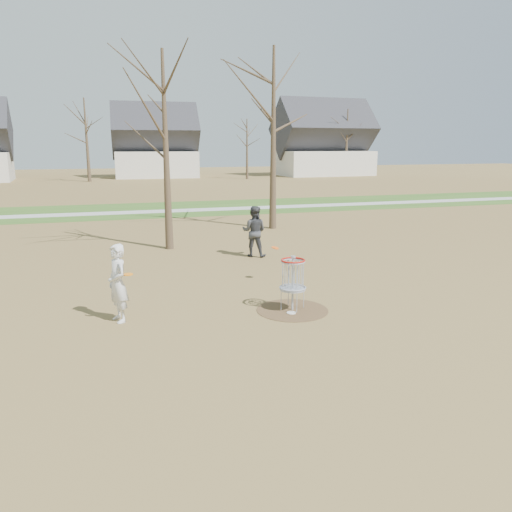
{
  "coord_description": "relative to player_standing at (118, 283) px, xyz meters",
  "views": [
    {
      "loc": [
        -4.27,
        -11.12,
        4.05
      ],
      "look_at": [
        -0.5,
        1.5,
        1.1
      ],
      "focal_mm": 35.0,
      "sensor_mm": 36.0,
      "label": 1
    }
  ],
  "objects": [
    {
      "name": "ground",
      "position": [
        4.16,
        -0.43,
        -0.92
      ],
      "size": [
        160.0,
        160.0,
        0.0
      ],
      "primitive_type": "plane",
      "color": "brown",
      "rests_on": "ground"
    },
    {
      "name": "green_band",
      "position": [
        4.16,
        20.57,
        -0.91
      ],
      "size": [
        160.0,
        8.0,
        0.01
      ],
      "primitive_type": "cube",
      "color": "#2D5119",
      "rests_on": "ground"
    },
    {
      "name": "footpath",
      "position": [
        4.16,
        19.57,
        -0.9
      ],
      "size": [
        160.0,
        1.5,
        0.01
      ],
      "primitive_type": "cube",
      "color": "#9E9E99",
      "rests_on": "green_band"
    },
    {
      "name": "dirt_circle",
      "position": [
        4.16,
        -0.43,
        -0.91
      ],
      "size": [
        1.8,
        1.8,
        0.01
      ],
      "primitive_type": "cylinder",
      "color": "#47331E",
      "rests_on": "ground"
    },
    {
      "name": "player_standing",
      "position": [
        0.0,
        0.0,
        0.0
      ],
      "size": [
        0.65,
        0.78,
        1.84
      ],
      "primitive_type": "imported",
      "rotation": [
        0.0,
        0.0,
        -1.21
      ],
      "color": "silver",
      "rests_on": "ground"
    },
    {
      "name": "player_throwing",
      "position": [
        4.99,
        5.76,
        0.02
      ],
      "size": [
        1.14,
        1.06,
        1.87
      ],
      "primitive_type": "imported",
      "rotation": [
        0.0,
        0.0,
        2.64
      ],
      "color": "#35363A",
      "rests_on": "ground"
    },
    {
      "name": "disc_grounded",
      "position": [
        4.04,
        -0.66,
        -0.9
      ],
      "size": [
        0.22,
        0.22,
        0.02
      ],
      "primitive_type": "cylinder",
      "color": "white",
      "rests_on": "dirt_circle"
    },
    {
      "name": "discs_in_play",
      "position": [
        2.52,
        1.07,
        0.18
      ],
      "size": [
        4.59,
        2.64,
        0.18
      ],
      "color": "#FF580D",
      "rests_on": "ground"
    },
    {
      "name": "disc_golf_basket",
      "position": [
        4.16,
        -0.43,
        -0.0
      ],
      "size": [
        0.64,
        0.64,
        1.35
      ],
      "color": "#9EA3AD",
      "rests_on": "ground"
    },
    {
      "name": "bare_trees",
      "position": [
        5.94,
        35.36,
        4.43
      ],
      "size": [
        52.62,
        44.98,
        9.0
      ],
      "color": "#382B1E",
      "rests_on": "ground"
    },
    {
      "name": "houses_row",
      "position": [
        8.48,
        52.13,
        2.6
      ],
      "size": [
        56.51,
        10.01,
        7.26
      ],
      "color": "silver",
      "rests_on": "ground"
    }
  ]
}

